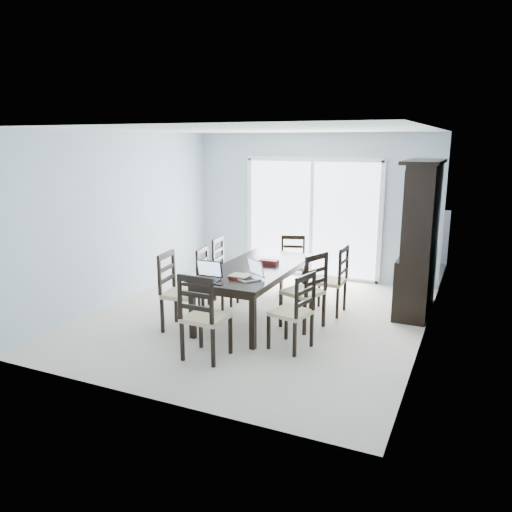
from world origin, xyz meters
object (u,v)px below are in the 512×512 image
Objects in this scene: chair_right_near at (297,303)px; chair_right_far at (336,273)px; chair_left_mid at (209,272)px; laptop_silver at (246,274)px; chair_right_mid at (309,283)px; dining_table at (255,272)px; chair_end_far at (293,258)px; cell_phone at (218,284)px; hot_tub at (283,239)px; china_hutch at (420,240)px; laptop_dark at (204,277)px; chair_end_near at (201,308)px; chair_left_near at (175,283)px; chair_left_far at (225,262)px; game_box at (269,262)px.

chair_right_far is (0.06, 1.46, 0.03)m from chair_right_near.
chair_left_mid reaches higher than laptop_silver.
dining_table is at bearing 103.45° from chair_right_mid.
chair_end_far is 9.26× the size of cell_phone.
hot_tub is (-1.81, 4.21, -0.11)m from chair_right_near.
china_hutch reaches higher than laptop_dark.
chair_right_near is 0.93× the size of chair_end_near.
chair_left_mid is at bearing 104.36° from chair_right_mid.
chair_left_mid is at bearing 43.44° from chair_end_far.
chair_end_far is (-0.96, 0.83, -0.05)m from chair_right_far.
laptop_dark is 4.40m from hot_tub.
chair_end_near is 0.55m from cell_phone.
chair_end_near is at bearing 72.66° from chair_end_far.
laptop_silver is at bearing 35.76° from laptop_dark.
cell_phone is 4.50m from hot_tub.
chair_end_far is 2.12m from hot_tub.
hot_tub is (-0.93, 4.93, -0.16)m from chair_end_near.
chair_left_mid is at bearing -87.82° from hot_tub.
chair_end_near is (0.83, -0.74, -0.00)m from chair_left_near.
chair_right_mid is 3.90m from hot_tub.
chair_left_near reaches higher than chair_left_far.
laptop_dark is at bearing 109.97° from chair_right_near.
cell_phone is (-2.07, -2.25, -0.32)m from china_hutch.
china_hutch reaches higher than chair_right_mid.
chair_left_mid is 0.97× the size of chair_right_near.
chair_right_near is (1.74, -1.45, -0.01)m from chair_left_far.
china_hutch is 6.03× the size of laptop_dark.
chair_right_mid is at bearing 99.38° from chair_end_far.
chair_left_near is 1.45m from chair_left_far.
chair_end_far is at bearing 152.93° from chair_left_near.
chair_right_mid is (0.81, -0.09, -0.03)m from dining_table.
chair_right_far reaches higher than chair_left_far.
hot_tub is at bearing 96.13° from laptop_dark.
chair_left_near reaches higher than chair_end_near.
chair_left_far is 0.94× the size of chair_end_near.
laptop_dark is (-0.30, 0.59, 0.18)m from chair_end_near.
chair_right_mid is at bearing 20.94° from chair_right_near.
chair_right_near is 0.99m from cell_phone.
game_box is at bearing 126.58° from laptop_silver.
chair_left_near is 0.80m from cell_phone.
hot_tub is (-0.13, 3.34, -0.10)m from chair_left_mid.
china_hutch is 2.19m from game_box.
chair_right_mid reaches higher than chair_end_near.
chair_end_far reaches higher than hot_tub.
laptop_dark is (-1.09, -0.85, 0.17)m from chair_right_mid.
hot_tub is at bearing 34.58° from chair_right_far.
chair_right_mid is 1.64m from chair_end_near.
chair_right_near reaches higher than hot_tub.
chair_left_far is (-0.83, 0.65, -0.08)m from dining_table.
china_hutch is 5.07× the size of laptop_silver.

